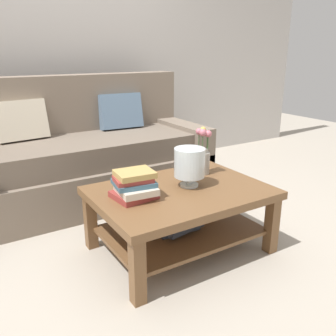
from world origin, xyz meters
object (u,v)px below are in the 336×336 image
Objects in this scene: couch at (85,158)px; book_stack_main at (134,186)px; glass_hurricane_vase at (189,163)px; flower_pitcher at (203,155)px; coffee_table at (180,206)px.

couch is 7.98× the size of book_stack_main.
book_stack_main is 0.40m from glass_hurricane_vase.
couch reaches higher than book_stack_main.
flower_pitcher reaches higher than book_stack_main.
couch is 1.22m from coffee_table.
couch is 1.24m from glass_hurricane_vase.
book_stack_main is at bearing -95.33° from couch.
glass_hurricane_vase is (0.28, -1.18, 0.22)m from couch.
glass_hurricane_vase is 0.76× the size of flower_pitcher.
book_stack_main is at bearing 178.80° from glass_hurricane_vase.
coffee_table is 0.28m from glass_hurricane_vase.
glass_hurricane_vase reaches higher than coffee_table.
couch is at bearing 99.38° from coffee_table.
glass_hurricane_vase is 0.27m from flower_pitcher.
coffee_table is 3.26× the size of flower_pitcher.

